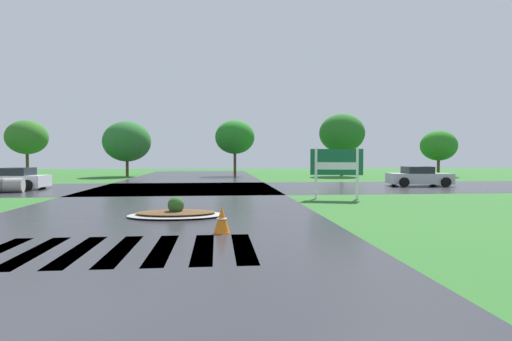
{
  "coord_description": "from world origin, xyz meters",
  "views": [
    {
      "loc": [
        2.11,
        -4.95,
        2.09
      ],
      "look_at": [
        3.87,
        13.63,
        1.4
      ],
      "focal_mm": 28.98,
      "sensor_mm": 36.0,
      "label": 1
    }
  ],
  "objects_px": {
    "car_dark_suv": "(419,177)",
    "median_island": "(176,213)",
    "car_blue_compact": "(13,179)",
    "traffic_cone": "(222,220)",
    "estate_billboard": "(336,165)"
  },
  "relations": [
    {
      "from": "median_island",
      "to": "car_blue_compact",
      "type": "distance_m",
      "value": 16.46
    },
    {
      "from": "median_island",
      "to": "car_blue_compact",
      "type": "relative_size",
      "value": 0.8
    },
    {
      "from": "car_blue_compact",
      "to": "traffic_cone",
      "type": "distance_m",
      "value": 19.77
    },
    {
      "from": "car_dark_suv",
      "to": "median_island",
      "type": "bearing_deg",
      "value": -135.42
    },
    {
      "from": "median_island",
      "to": "traffic_cone",
      "type": "height_order",
      "value": "traffic_cone"
    },
    {
      "from": "estate_billboard",
      "to": "car_dark_suv",
      "type": "bearing_deg",
      "value": -121.49
    },
    {
      "from": "estate_billboard",
      "to": "car_dark_suv",
      "type": "distance_m",
      "value": 11.1
    },
    {
      "from": "traffic_cone",
      "to": "estate_billboard",
      "type": "bearing_deg",
      "value": 55.65
    },
    {
      "from": "estate_billboard",
      "to": "car_dark_suv",
      "type": "relative_size",
      "value": 0.58
    },
    {
      "from": "median_island",
      "to": "car_blue_compact",
      "type": "xyz_separation_m",
      "value": [
        -10.98,
        12.26,
        0.49
      ]
    },
    {
      "from": "median_island",
      "to": "car_blue_compact",
      "type": "height_order",
      "value": "car_blue_compact"
    },
    {
      "from": "estate_billboard",
      "to": "median_island",
      "type": "xyz_separation_m",
      "value": [
        -7.06,
        -5.04,
        -1.5
      ]
    },
    {
      "from": "traffic_cone",
      "to": "car_blue_compact",
      "type": "bearing_deg",
      "value": 129.22
    },
    {
      "from": "car_dark_suv",
      "to": "traffic_cone",
      "type": "distance_m",
      "value": 20.75
    },
    {
      "from": "median_island",
      "to": "car_dark_suv",
      "type": "distance_m",
      "value": 19.68
    }
  ]
}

